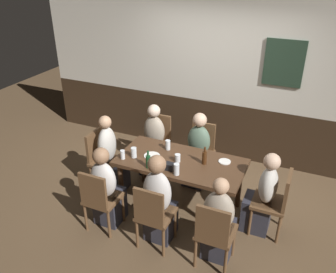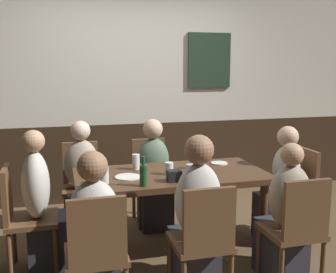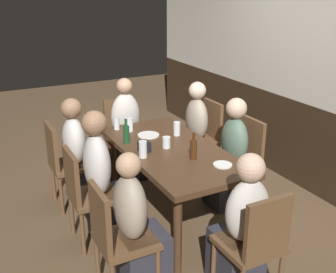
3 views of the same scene
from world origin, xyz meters
name	(u,v)px [view 3 (image 3 of 3)]	position (x,y,z in m)	size (l,w,h in m)	color
ground_plane	(171,218)	(0.00, 0.00, 0.00)	(12.00, 12.00, 0.00)	brown
wall_back	(312,70)	(0.01, 1.65, 1.30)	(6.40, 0.13, 2.60)	#332316
dining_table	(171,157)	(0.00, 0.00, 0.65)	(1.65, 0.82, 0.74)	#472D1C
chair_right_near	(116,236)	(0.73, -0.82, 0.50)	(0.40, 0.40, 0.88)	brown
chair_left_far	(205,134)	(-0.73, 0.82, 0.50)	(0.40, 0.40, 0.88)	brown
chair_mid_near	(85,192)	(0.00, -0.82, 0.50)	(0.40, 0.40, 0.88)	brown
chair_head_east	(256,242)	(1.24, 0.00, 0.50)	(0.40, 0.40, 0.88)	brown
chair_mid_far	(243,156)	(0.00, 0.82, 0.50)	(0.40, 0.40, 0.88)	brown
chair_left_near	(64,161)	(-0.73, -0.82, 0.50)	(0.40, 0.40, 0.88)	brown
chair_head_west	(122,132)	(-1.24, 0.00, 0.50)	(0.40, 0.40, 0.88)	brown
person_right_near	(137,234)	(0.73, -0.66, 0.46)	(0.34, 0.37, 1.10)	#2D2D38
person_left_far	(193,138)	(-0.73, 0.66, 0.48)	(0.34, 0.37, 1.13)	#2D2D38
person_mid_near	(103,186)	(0.00, -0.66, 0.51)	(0.34, 0.37, 1.20)	#2D2D38
person_head_east	(241,234)	(1.08, 0.00, 0.47)	(0.37, 0.34, 1.11)	#2D2D38
person_mid_far	(229,161)	(0.00, 0.66, 0.48)	(0.34, 0.37, 1.12)	#2D2D38
person_left_near	(80,160)	(-0.73, -0.66, 0.47)	(0.34, 0.37, 1.12)	#2D2D38
person_head_west	(128,137)	(-1.08, 0.00, 0.49)	(0.37, 0.34, 1.17)	#2D2D38
tumbler_short	(166,143)	(-0.03, -0.04, 0.79)	(0.07, 0.07, 0.10)	silver
beer_glass_tall	(177,130)	(-0.27, 0.20, 0.80)	(0.07, 0.07, 0.14)	silver
pint_glass_pale	(129,126)	(-0.60, -0.16, 0.80)	(0.08, 0.08, 0.14)	silver
pint_glass_stout	(117,124)	(-0.71, -0.26, 0.80)	(0.06, 0.06, 0.12)	silver
tumbler_water	(143,150)	(0.07, -0.31, 0.80)	(0.07, 0.07, 0.15)	silver
beer_bottle_green	(126,134)	(-0.31, -0.31, 0.83)	(0.06, 0.06, 0.24)	#194723
beer_bottle_brown	(194,149)	(0.30, 0.05, 0.83)	(0.06, 0.06, 0.24)	#42230F
plate_white_large	(148,135)	(-0.39, -0.05, 0.75)	(0.21, 0.21, 0.01)	white
plate_white_small	(223,165)	(0.53, 0.20, 0.75)	(0.16, 0.16, 0.01)	white
condiment_caddy	(144,147)	(-0.05, -0.25, 0.79)	(0.11, 0.09, 0.09)	black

